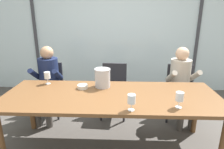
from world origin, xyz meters
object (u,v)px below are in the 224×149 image
Objects in this scene: chair_center at (179,87)px; ice_bucket_primary at (102,78)px; chair_left_of_center at (114,85)px; wine_glass_center_pour at (47,76)px; wine_glass_by_left_taster at (180,97)px; dining_table at (111,99)px; chair_near_curtain at (50,85)px; person_beige_jumper at (181,80)px; person_navy_polo at (48,78)px; wine_glass_near_bucket at (131,100)px; tasting_bowl at (83,87)px.

ice_bucket_primary is (-1.24, -0.63, 0.36)m from chair_center.
wine_glass_center_pour reaches higher than chair_left_of_center.
ice_bucket_primary is 1.47× the size of wine_glass_by_left_taster.
wine_glass_by_left_taster is at bearing -98.80° from chair_center.
dining_table is 0.95m from chair_left_of_center.
ice_bucket_primary is 0.79m from wine_glass_center_pour.
ice_bucket_primary is (0.99, -0.67, 0.36)m from chair_near_curtain.
person_beige_jumper is at bearing 11.68° from wine_glass_center_pour.
person_navy_polo reaches higher than ice_bucket_primary.
dining_table is 0.82m from wine_glass_by_left_taster.
ice_bucket_primary is (-1.22, -0.50, 0.19)m from person_beige_jumper.
dining_table is 2.98× the size of chair_center.
wine_glass_near_bucket is at bearing -61.79° from ice_bucket_primary.
ice_bucket_primary reaches higher than chair_center.
person_beige_jumper reaches higher than chair_left_of_center.
wine_glass_by_left_taster reaches higher than chair_near_curtain.
person_beige_jumper is (1.09, 0.77, 0.00)m from dining_table.
wine_glass_near_bucket is (-0.51, -0.08, 0.00)m from wine_glass_by_left_taster.
person_navy_polo is 0.90m from tasting_bowl.
tasting_bowl is 0.79× the size of wine_glass_by_left_taster.
chair_near_curtain is 2.23m from chair_center.
wine_glass_near_bucket is (0.22, -1.33, 0.35)m from chair_left_of_center.
dining_table is at bearing -21.06° from wine_glass_center_pour.
wine_glass_by_left_taster reaches higher than tasting_bowl.
wine_glass_center_pour reaches higher than tasting_bowl.
person_navy_polo is (-1.07, 0.77, 0.00)m from dining_table.
person_beige_jumper is at bearing 0.93° from person_navy_polo.
person_beige_jumper is at bearing -90.65° from chair_center.
chair_center is at bearing 38.74° from dining_table.
chair_near_curtain is 1.00× the size of chair_center.
wine_glass_near_bucket reaches higher than chair_left_of_center.
person_beige_jumper is (-0.02, -0.13, 0.17)m from chair_center.
ice_bucket_primary is at bearing -97.94° from chair_left_of_center.
wine_glass_by_left_taster is 1.00× the size of wine_glass_center_pour.
person_beige_jumper is 2.06m from wine_glass_center_pour.
ice_bucket_primary is at bearing -163.32° from person_beige_jumper.
wine_glass_near_bucket is (1.34, -1.33, 0.35)m from chair_near_curtain.
chair_near_curtain is at bearing 139.95° from dining_table.
chair_near_curtain is 1.25m from ice_bucket_primary.
person_beige_jumper reaches higher than chair_center.
person_navy_polo is 2.12m from wine_glass_by_left_taster.
chair_near_curtain is 1.07m from tasting_bowl.
wine_glass_by_left_taster is 1.78m from wine_glass_center_pour.
wine_glass_by_left_taster is (-0.38, -1.21, 0.35)m from chair_center.
chair_center is at bearing 1.33° from chair_left_of_center.
wine_glass_near_bucket is at bearing -132.26° from person_beige_jumper.
chair_near_curtain and chair_left_of_center have the same top height.
chair_center reaches higher than tasting_bowl.
chair_center is 0.22m from person_beige_jumper.
wine_glass_near_bucket is 1.00× the size of wine_glass_center_pour.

